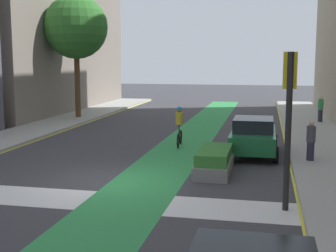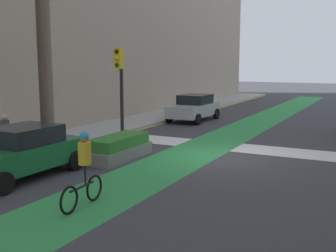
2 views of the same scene
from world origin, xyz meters
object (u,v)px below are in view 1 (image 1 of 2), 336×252
car_green_right_far (253,136)px  cyclist_in_lane (179,126)px  traffic_signal_near_right (289,100)px  pedestrian_sidewalk_right_b (321,109)px  street_tree_near (76,27)px  pedestrian_sidewalk_right_a (311,140)px  median_planter (214,161)px

car_green_right_far → cyclist_in_lane: cyclist_in_lane is taller
traffic_signal_near_right → car_green_right_far: size_ratio=0.99×
pedestrian_sidewalk_right_b → street_tree_near: size_ratio=0.20×
pedestrian_sidewalk_right_a → car_green_right_far: bearing=148.3°
street_tree_near → median_planter: (10.61, -13.08, -5.64)m
pedestrian_sidewalk_right_a → street_tree_near: 18.56m
pedestrian_sidewalk_right_a → street_tree_near: size_ratio=0.19×
car_green_right_far → pedestrian_sidewalk_right_b: size_ratio=2.62×
car_green_right_far → street_tree_near: size_ratio=0.52×
cyclist_in_lane → pedestrian_sidewalk_right_b: 11.64m
cyclist_in_lane → street_tree_near: street_tree_near is taller
traffic_signal_near_right → pedestrian_sidewalk_right_b: bearing=81.1°
cyclist_in_lane → pedestrian_sidewalk_right_a: bearing=-24.7°
cyclist_in_lane → pedestrian_sidewalk_right_b: size_ratio=1.16×
traffic_signal_near_right → car_green_right_far: bearing=98.6°
traffic_signal_near_right → pedestrian_sidewalk_right_a: bearing=78.8°
pedestrian_sidewalk_right_a → pedestrian_sidewalk_right_b: bearing=82.3°
median_planter → car_green_right_far: bearing=70.1°
cyclist_in_lane → street_tree_near: size_ratio=0.23×
street_tree_near → pedestrian_sidewalk_right_b: bearing=2.7°
traffic_signal_near_right → pedestrian_sidewalk_right_b: 17.76m
pedestrian_sidewalk_right_a → pedestrian_sidewalk_right_b: size_ratio=0.95×
pedestrian_sidewalk_right_b → street_tree_near: bearing=-177.3°
cyclist_in_lane → pedestrian_sidewalk_right_a: 6.11m
street_tree_near → median_planter: street_tree_near is taller
traffic_signal_near_right → cyclist_in_lane: size_ratio=2.24×
cyclist_in_lane → median_planter: 5.12m
car_green_right_far → street_tree_near: (-11.85, 9.65, 5.25)m
traffic_signal_near_right → car_green_right_far: traffic_signal_near_right is taller
pedestrian_sidewalk_right_b → street_tree_near: street_tree_near is taller
car_green_right_far → median_planter: 3.67m
traffic_signal_near_right → cyclist_in_lane: 9.57m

